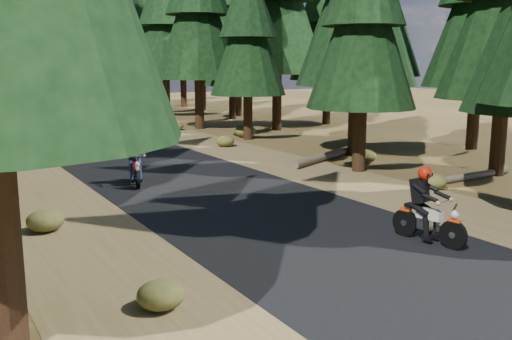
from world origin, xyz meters
The scene contains 9 objects.
ground centered at (0.00, 0.00, 0.00)m, with size 120.00×120.00×0.00m, color #4B341A.
road centered at (0.00, 5.00, 0.01)m, with size 6.00×100.00×0.01m, color black.
shoulder_l centered at (-4.60, 5.00, 0.00)m, with size 3.20×100.00×0.01m, color brown.
shoulder_r centered at (4.60, 5.00, 0.00)m, with size 3.20×100.00×0.01m, color brown.
log_near centered at (7.02, 7.21, 0.16)m, with size 0.32×0.32×6.10m, color #4C4233.
log_far centered at (8.44, 1.40, 0.12)m, with size 0.24×0.24×3.59m, color #4C4233.
understory_shrubs centered at (0.96, 8.32, 0.27)m, with size 15.44×30.40×0.66m.
rider_lead centered at (1.83, -2.70, 0.55)m, with size 0.83×1.91×1.64m.
rider_follow centered at (-1.62, 6.29, 0.56)m, with size 0.97×1.93×1.65m.
Camera 1 is at (-7.40, -10.98, 3.82)m, focal length 40.00 mm.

